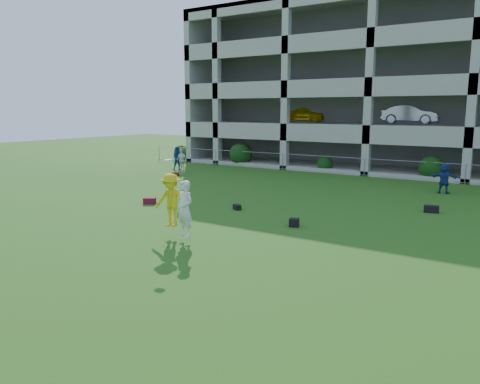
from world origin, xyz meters
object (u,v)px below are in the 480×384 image
Objects in this scene: bystander_d at (444,178)px; frisbee_contest at (175,203)px; bystander_a at (178,158)px; parking_garage at (404,87)px; bystander_b at (182,160)px; crate_d at (294,223)px.

frisbee_contest reaches higher than bystander_d.
frisbee_contest is (11.87, -13.89, 0.39)m from bystander_a.
parking_garage is (0.39, 26.78, 4.78)m from frisbee_contest.
bystander_d is 0.63× the size of frisbee_contest.
bystander_b is (0.95, -0.71, -0.02)m from bystander_a.
bystander_b is 0.64× the size of frisbee_contest.
frisbee_contest is (-5.93, -14.16, 0.43)m from bystander_d.
parking_garage reaches higher than frisbee_contest.
frisbee_contest is at bearing 70.45° from bystander_d.
crate_d is 4.61m from frisbee_contest.
bystander_a is 0.66× the size of frisbee_contest.
bystander_b is at bearing 6.50° from bystander_d.
parking_garage reaches higher than bystander_b.
bystander_a reaches higher than crate_d.
crate_d is (14.49, -10.25, -0.69)m from bystander_a.
bystander_b is 16.88m from bystander_d.
parking_garage is at bearing 89.17° from frisbee_contest.
bystander_d is at bearing 11.19° from bystander_b.
bystander_d is (17.80, 0.27, -0.04)m from bystander_a.
bystander_a reaches higher than bystander_b.
frisbee_contest is (10.92, -13.18, 0.42)m from bystander_b.
bystander_b is 1.02× the size of bystander_d.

